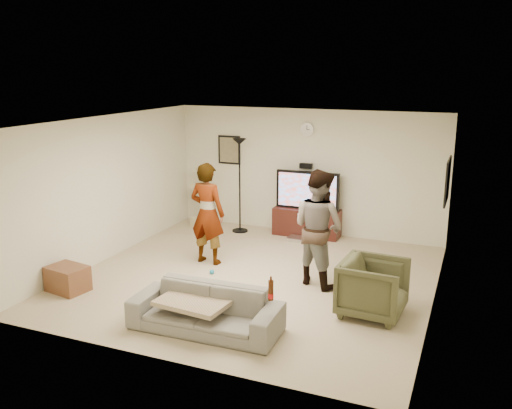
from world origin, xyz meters
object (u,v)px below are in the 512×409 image
at_px(beer_bottle, 271,290).
at_px(side_table, 68,279).
at_px(sofa, 206,310).
at_px(floor_lamp, 240,186).
at_px(person_right, 318,227).
at_px(tv_stand, 307,222).
at_px(person_left, 207,214).
at_px(armchair, 373,288).
at_px(tv, 308,190).
at_px(cat_tree, 203,197).

distance_m(beer_bottle, side_table, 3.46).
relative_size(sofa, beer_bottle, 7.75).
relative_size(floor_lamp, person_right, 1.06).
bearing_deg(tv_stand, sofa, -89.79).
bearing_deg(side_table, person_left, 54.04).
distance_m(floor_lamp, armchair, 4.40).
xyz_separation_m(tv_stand, floor_lamp, (-1.36, -0.24, 0.68)).
relative_size(person_left, armchair, 2.04).
bearing_deg(tv, beer_bottle, -78.37).
bearing_deg(beer_bottle, person_left, 131.73).
height_order(beer_bottle, armchair, beer_bottle).
xyz_separation_m(tv, sofa, (0.02, -4.41, -0.65)).
distance_m(tv_stand, floor_lamp, 1.54).
bearing_deg(floor_lamp, cat_tree, 178.28).
bearing_deg(person_right, floor_lamp, -17.90).
distance_m(sofa, beer_bottle, 0.98).
bearing_deg(person_left, tv_stand, -112.85).
xyz_separation_m(person_left, side_table, (-1.39, -1.92, -0.68)).
relative_size(tv_stand, armchair, 1.55).
bearing_deg(tv, armchair, -58.71).
bearing_deg(person_right, tv, -44.10).
bearing_deg(cat_tree, sofa, -61.96).
xyz_separation_m(floor_lamp, person_left, (0.25, -1.90, -0.08)).
bearing_deg(tv_stand, cat_tree, -174.40).
distance_m(tv_stand, tv, 0.65).
height_order(beer_bottle, side_table, beer_bottle).
xyz_separation_m(tv_stand, side_table, (-2.50, -4.06, -0.08)).
bearing_deg(tv_stand, person_right, -69.05).
relative_size(tv_stand, beer_bottle, 5.30).
relative_size(cat_tree, person_left, 0.73).
distance_m(person_left, armchair, 3.21).
bearing_deg(tv, sofa, -89.79).
relative_size(person_left, person_right, 0.97).
bearing_deg(sofa, side_table, 170.70).
relative_size(floor_lamp, person_left, 1.09).
height_order(floor_lamp, side_table, floor_lamp).
height_order(person_left, side_table, person_left).
xyz_separation_m(tv_stand, person_right, (0.89, -2.33, 0.63)).
bearing_deg(side_table, armchair, 11.86).
relative_size(tv_stand, cat_tree, 1.03).
xyz_separation_m(beer_bottle, armchair, (1.00, 1.27, -0.30)).
bearing_deg(person_left, cat_tree, -55.64).
bearing_deg(cat_tree, floor_lamp, -1.72).
bearing_deg(sofa, tv, 88.67).
bearing_deg(floor_lamp, person_right, -42.85).
relative_size(person_right, side_table, 3.13).
xyz_separation_m(floor_lamp, sofa, (1.37, -4.16, -0.67)).
distance_m(tv, floor_lamp, 1.38).
height_order(person_right, sofa, person_right).
distance_m(tv, sofa, 4.45).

